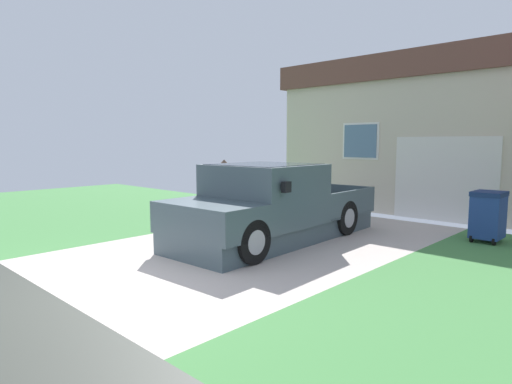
# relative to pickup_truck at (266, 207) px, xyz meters

# --- Properties ---
(pickup_truck) EXTENTS (2.33, 5.33, 1.68)m
(pickup_truck) POSITION_rel_pickup_truck_xyz_m (0.00, 0.00, 0.00)
(pickup_truck) COLOR #405158
(pickup_truck) RESTS_ON ground
(person_with_hat) EXTENTS (0.53, 0.38, 1.73)m
(person_with_hat) POSITION_rel_pickup_truck_xyz_m (-1.54, 0.20, 0.21)
(person_with_hat) COLOR brown
(person_with_hat) RESTS_ON ground
(handbag) EXTENTS (0.29, 0.20, 0.39)m
(handbag) POSITION_rel_pickup_truck_xyz_m (-1.36, 0.02, -0.64)
(handbag) COLOR #B24C56
(handbag) RESTS_ON ground
(house_with_garage) EXTENTS (10.65, 6.88, 4.71)m
(house_with_garage) POSITION_rel_pickup_truck_xyz_m (1.44, 8.45, 1.63)
(house_with_garage) COLOR #C2B59E
(house_with_garage) RESTS_ON ground
(wheeled_trash_bin) EXTENTS (0.60, 0.72, 1.09)m
(wheeled_trash_bin) POSITION_rel_pickup_truck_xyz_m (3.45, 3.30, -0.16)
(wheeled_trash_bin) COLOR navy
(wheeled_trash_bin) RESTS_ON ground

